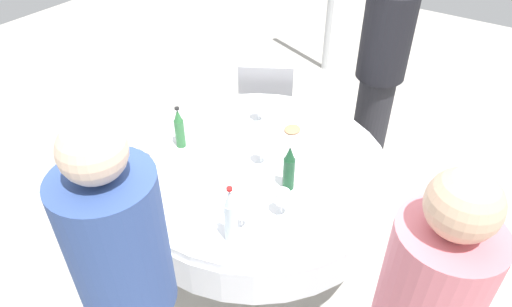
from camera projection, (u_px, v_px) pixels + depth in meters
The scene contains 17 objects.
ground_plane at pixel (256, 246), 3.07m from camera, with size 10.00×10.00×0.00m, color #B7B2A8.
dining_table at pixel (256, 180), 2.71m from camera, with size 1.55×1.55×0.74m.
bottle_green_near at pixel (179, 129), 2.66m from camera, with size 0.06×0.06×0.27m.
bottle_dark_green_west at pixel (289, 168), 2.36m from camera, with size 0.06×0.06×0.28m.
bottle_clear_inner at pixel (231, 217), 2.06m from camera, with size 0.06×0.06×0.32m.
wine_glass_right at pixel (282, 197), 2.21m from camera, with size 0.08×0.08×0.15m.
wine_glass_left at pixel (259, 107), 2.89m from camera, with size 0.07×0.07×0.14m.
wine_glass_outer at pixel (261, 149), 2.54m from camera, with size 0.07×0.07×0.14m.
wine_glass_north at pixel (241, 211), 2.15m from camera, with size 0.07×0.07×0.14m.
wine_glass_south at pixel (144, 145), 2.57m from camera, with size 0.07×0.07×0.15m.
plate_south at pixel (200, 208), 2.30m from camera, with size 0.24×0.24×0.02m.
plate_rear at pixel (292, 131), 2.83m from camera, with size 0.24×0.24×0.04m.
knife_west at pixel (235, 152), 2.68m from camera, with size 0.18×0.02×0.01m, color silver.
fork_inner at pixel (275, 110), 3.04m from camera, with size 0.18×0.02×0.01m, color silver.
person_near at pixel (133, 297), 1.73m from camera, with size 0.34×0.34×1.68m.
person_west at pixel (380, 72), 3.22m from camera, with size 0.34×0.34×1.64m.
chair_outer at pixel (266, 102), 3.56m from camera, with size 0.55×0.55×0.87m.
Camera 1 is at (1.69, 1.16, 2.37)m, focal length 32.09 mm.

